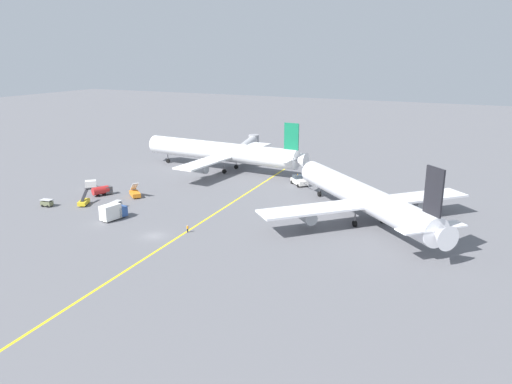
# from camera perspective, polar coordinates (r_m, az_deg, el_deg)

# --- Properties ---
(ground_plane) EXTENTS (600.00, 600.00, 0.00)m
(ground_plane) POSITION_cam_1_polar(r_m,az_deg,el_deg) (100.75, -11.64, -4.95)
(ground_plane) COLOR slate
(taxiway_stripe) EXTENTS (7.71, 119.81, 0.01)m
(taxiway_stripe) POSITION_cam_1_polar(r_m,az_deg,el_deg) (106.10, -6.55, -3.64)
(taxiway_stripe) COLOR yellow
(taxiway_stripe) RESTS_ON ground
(airliner_at_gate_left) EXTENTS (57.04, 45.47, 16.09)m
(airliner_at_gate_left) POSITION_cam_1_polar(r_m,az_deg,el_deg) (152.16, -3.99, 4.62)
(airliner_at_gate_left) COLOR white
(airliner_at_gate_left) RESTS_ON ground
(airliner_being_pushed) EXTENTS (42.78, 41.73, 16.50)m
(airliner_being_pushed) POSITION_cam_1_polar(r_m,az_deg,el_deg) (108.23, 12.13, -0.59)
(airliner_being_pushed) COLOR silver
(airliner_being_pushed) RESTS_ON ground
(pushback_tug) EXTENTS (7.51, 7.21, 2.83)m
(pushback_tug) POSITION_cam_1_polar(r_m,az_deg,el_deg) (136.06, 4.97, 1.31)
(pushback_tug) COLOR white
(pushback_tug) RESTS_ON ground
(gse_baggage_cart_near_cluster) EXTENTS (2.95, 1.99, 1.71)m
(gse_baggage_cart_near_cluster) POSITION_cam_1_polar(r_m,az_deg,el_deg) (126.73, -22.88, -1.16)
(gse_baggage_cart_near_cluster) COLOR #666B4C
(gse_baggage_cart_near_cluster) RESTS_ON ground
(gse_catering_truck_tall) EXTENTS (3.34, 6.16, 3.50)m
(gse_catering_truck_tall) POSITION_cam_1_polar(r_m,az_deg,el_deg) (111.93, -16.08, -2.19)
(gse_catering_truck_tall) COLOR #2D5199
(gse_catering_truck_tall) RESTS_ON ground
(gse_belt_loader_portside) EXTENTS (3.42, 4.95, 3.02)m
(gse_belt_loader_portside) POSITION_cam_1_polar(r_m,az_deg,el_deg) (124.70, -19.16, -1.06)
(gse_belt_loader_portside) COLOR gold
(gse_belt_loader_portside) RESTS_ON ground
(gse_baggage_cart_trailing) EXTENTS (1.83, 2.87, 1.71)m
(gse_baggage_cart_trailing) POSITION_cam_1_polar(r_m,az_deg,el_deg) (119.84, -15.74, -1.42)
(gse_baggage_cart_trailing) COLOR gray
(gse_baggage_cart_trailing) RESTS_ON ground
(gse_fuel_bowser_stubby) EXTENTS (3.77, 5.24, 2.40)m
(gse_fuel_bowser_stubby) POSITION_cam_1_polar(r_m,az_deg,el_deg) (131.52, -17.21, 0.19)
(gse_fuel_bowser_stubby) COLOR red
(gse_fuel_bowser_stubby) RESTS_ON ground
(gse_stair_truck_yellow) EXTENTS (4.76, 4.39, 4.06)m
(gse_stair_truck_yellow) POSITION_cam_1_polar(r_m,az_deg,el_deg) (128.00, -13.73, -0.11)
(gse_stair_truck_yellow) COLOR orange
(gse_stair_truck_yellow) RESTS_ON ground
(gse_container_dolly_flat) EXTENTS (3.83, 3.81, 2.15)m
(gse_container_dolly_flat) POSITION_cam_1_polar(r_m,az_deg,el_deg) (139.15, -18.43, 0.86)
(gse_container_dolly_flat) COLOR slate
(gse_container_dolly_flat) RESTS_ON ground
(ground_crew_marshaller_foreground) EXTENTS (0.48, 0.36, 1.55)m
(ground_crew_marshaller_foreground) POSITION_cam_1_polar(r_m,az_deg,el_deg) (101.20, -7.86, -4.19)
(ground_crew_marshaller_foreground) COLOR black
(ground_crew_marshaller_foreground) RESTS_ON ground
(jet_bridge) EXTENTS (7.55, 18.72, 5.99)m
(jet_bridge) POSITION_cam_1_polar(r_m,az_deg,el_deg) (175.82, -0.70, 5.69)
(jet_bridge) COLOR #B7B7BC
(jet_bridge) RESTS_ON ground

